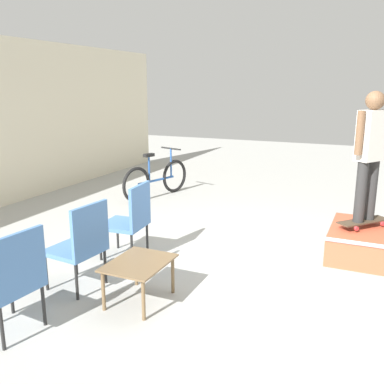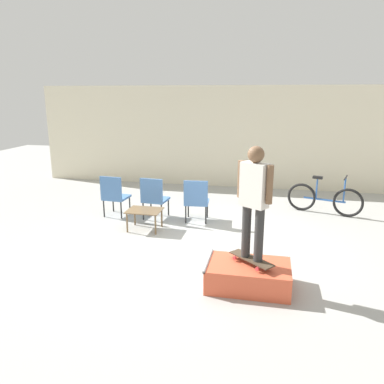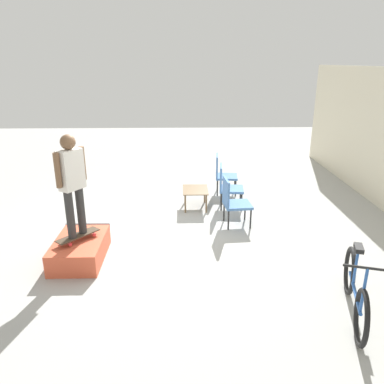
{
  "view_description": "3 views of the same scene",
  "coord_description": "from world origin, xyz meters",
  "px_view_note": "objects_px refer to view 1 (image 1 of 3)",
  "views": [
    {
      "loc": [
        -4.74,
        -1.49,
        2.14
      ],
      "look_at": [
        -0.02,
        0.65,
        0.86
      ],
      "focal_mm": 40.0,
      "sensor_mm": 36.0,
      "label": 1
    },
    {
      "loc": [
        1.15,
        -6.39,
        2.77
      ],
      "look_at": [
        -0.33,
        0.69,
        0.86
      ],
      "focal_mm": 35.0,
      "sensor_mm": 36.0,
      "label": 2
    },
    {
      "loc": [
        6.49,
        0.36,
        3.1
      ],
      "look_at": [
        -0.24,
        0.54,
        0.75
      ],
      "focal_mm": 35.0,
      "sensor_mm": 36.0,
      "label": 3
    }
  ],
  "objects_px": {
    "skate_ramp_box": "(361,241)",
    "patio_chair_center": "(81,243)",
    "person_skater": "(371,147)",
    "patio_chair_right": "(130,218)",
    "bicycle": "(157,179)",
    "skateboard_on_ramp": "(363,221)",
    "coffee_table": "(139,267)",
    "patio_chair_left": "(11,278)"
  },
  "relations": [
    {
      "from": "skateboard_on_ramp",
      "to": "bicycle",
      "type": "distance_m",
      "value": 4.16
    },
    {
      "from": "person_skater",
      "to": "patio_chair_right",
      "type": "height_order",
      "value": "person_skater"
    },
    {
      "from": "coffee_table",
      "to": "patio_chair_right",
      "type": "bearing_deg",
      "value": 36.15
    },
    {
      "from": "patio_chair_right",
      "to": "bicycle",
      "type": "xyz_separation_m",
      "value": [
        2.84,
        1.2,
        -0.17
      ]
    },
    {
      "from": "patio_chair_center",
      "to": "bicycle",
      "type": "bearing_deg",
      "value": -157.31
    },
    {
      "from": "coffee_table",
      "to": "patio_chair_center",
      "type": "bearing_deg",
      "value": 90.74
    },
    {
      "from": "skateboard_on_ramp",
      "to": "patio_chair_left",
      "type": "xyz_separation_m",
      "value": [
        -3.26,
        2.68,
        0.09
      ]
    },
    {
      "from": "patio_chair_left",
      "to": "patio_chair_center",
      "type": "height_order",
      "value": "same"
    },
    {
      "from": "skate_ramp_box",
      "to": "patio_chair_left",
      "type": "xyz_separation_m",
      "value": [
        -3.22,
        2.68,
        0.35
      ]
    },
    {
      "from": "skateboard_on_ramp",
      "to": "skate_ramp_box",
      "type": "bearing_deg",
      "value": -135.76
    },
    {
      "from": "coffee_table",
      "to": "bicycle",
      "type": "xyz_separation_m",
      "value": [
        3.8,
        1.9,
        -0.01
      ]
    },
    {
      "from": "skateboard_on_ramp",
      "to": "patio_chair_right",
      "type": "xyz_separation_m",
      "value": [
        -1.34,
        2.68,
        0.09
      ]
    },
    {
      "from": "person_skater",
      "to": "patio_chair_right",
      "type": "xyz_separation_m",
      "value": [
        -1.34,
        2.68,
        -0.88
      ]
    },
    {
      "from": "patio_chair_left",
      "to": "bicycle",
      "type": "bearing_deg",
      "value": -160.9
    },
    {
      "from": "skateboard_on_ramp",
      "to": "patio_chair_right",
      "type": "bearing_deg",
      "value": 157.39
    },
    {
      "from": "bicycle",
      "to": "skate_ramp_box",
      "type": "bearing_deg",
      "value": -95.19
    },
    {
      "from": "patio_chair_left",
      "to": "bicycle",
      "type": "height_order",
      "value": "patio_chair_left"
    },
    {
      "from": "coffee_table",
      "to": "patio_chair_left",
      "type": "xyz_separation_m",
      "value": [
        -0.96,
        0.7,
        0.16
      ]
    },
    {
      "from": "skateboard_on_ramp",
      "to": "person_skater",
      "type": "xyz_separation_m",
      "value": [
        0.0,
        -0.0,
        0.97
      ]
    },
    {
      "from": "skate_ramp_box",
      "to": "patio_chair_left",
      "type": "height_order",
      "value": "patio_chair_left"
    },
    {
      "from": "person_skater",
      "to": "patio_chair_center",
      "type": "height_order",
      "value": "person_skater"
    },
    {
      "from": "skate_ramp_box",
      "to": "bicycle",
      "type": "distance_m",
      "value": 4.18
    },
    {
      "from": "patio_chair_center",
      "to": "bicycle",
      "type": "xyz_separation_m",
      "value": [
        3.81,
        1.2,
        -0.17
      ]
    },
    {
      "from": "skate_ramp_box",
      "to": "coffee_table",
      "type": "distance_m",
      "value": 3.01
    },
    {
      "from": "skateboard_on_ramp",
      "to": "bicycle",
      "type": "xyz_separation_m",
      "value": [
        1.5,
        3.88,
        -0.08
      ]
    },
    {
      "from": "skateboard_on_ramp",
      "to": "patio_chair_left",
      "type": "relative_size",
      "value": 0.7
    },
    {
      "from": "bicycle",
      "to": "person_skater",
      "type": "bearing_deg",
      "value": -94.72
    },
    {
      "from": "bicycle",
      "to": "patio_chair_center",
      "type": "bearing_deg",
      "value": -146.06
    },
    {
      "from": "skate_ramp_box",
      "to": "patio_chair_center",
      "type": "height_order",
      "value": "patio_chair_center"
    },
    {
      "from": "patio_chair_right",
      "to": "bicycle",
      "type": "height_order",
      "value": "patio_chair_right"
    },
    {
      "from": "skate_ramp_box",
      "to": "patio_chair_center",
      "type": "bearing_deg",
      "value": 130.26
    },
    {
      "from": "person_skater",
      "to": "patio_chair_center",
      "type": "bearing_deg",
      "value": 163.6
    },
    {
      "from": "patio_chair_right",
      "to": "patio_chair_left",
      "type": "bearing_deg",
      "value": -5.0
    },
    {
      "from": "skate_ramp_box",
      "to": "bicycle",
      "type": "height_order",
      "value": "bicycle"
    },
    {
      "from": "skate_ramp_box",
      "to": "bicycle",
      "type": "xyz_separation_m",
      "value": [
        1.54,
        3.88,
        0.18
      ]
    },
    {
      "from": "patio_chair_left",
      "to": "skateboard_on_ramp",
      "type": "bearing_deg",
      "value": 145.56
    },
    {
      "from": "patio_chair_center",
      "to": "patio_chair_right",
      "type": "xyz_separation_m",
      "value": [
        0.97,
        -0.0,
        0.0
      ]
    },
    {
      "from": "coffee_table",
      "to": "bicycle",
      "type": "distance_m",
      "value": 4.25
    },
    {
      "from": "skate_ramp_box",
      "to": "coffee_table",
      "type": "xyz_separation_m",
      "value": [
        -2.26,
        1.98,
        0.19
      ]
    },
    {
      "from": "skateboard_on_ramp",
      "to": "patio_chair_center",
      "type": "bearing_deg",
      "value": 171.59
    },
    {
      "from": "patio_chair_left",
      "to": "patio_chair_center",
      "type": "bearing_deg",
      "value": -175.02
    },
    {
      "from": "skateboard_on_ramp",
      "to": "patio_chair_center",
      "type": "height_order",
      "value": "patio_chair_center"
    }
  ]
}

